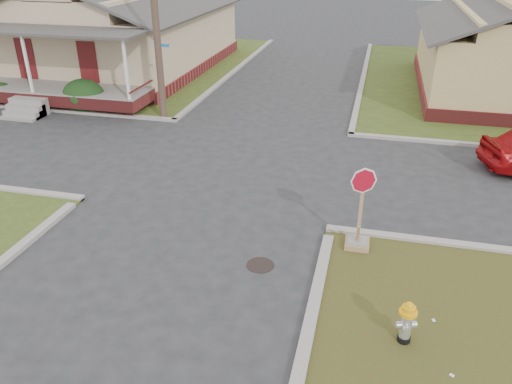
# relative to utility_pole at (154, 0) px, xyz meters

# --- Properties ---
(ground) EXTENTS (120.00, 120.00, 0.00)m
(ground) POSITION_rel_utility_pole_xyz_m (4.20, -8.90, -4.66)
(ground) COLOR #2A2A2D
(ground) RESTS_ON ground
(verge_far_left) EXTENTS (19.00, 19.00, 0.05)m
(verge_far_left) POSITION_rel_utility_pole_xyz_m (-8.80, 9.10, -4.64)
(verge_far_left) COLOR #354B1A
(verge_far_left) RESTS_ON ground
(curbs) EXTENTS (80.00, 40.00, 0.12)m
(curbs) POSITION_rel_utility_pole_xyz_m (4.20, -3.90, -4.66)
(curbs) COLOR #A49B94
(curbs) RESTS_ON ground
(manhole) EXTENTS (0.64, 0.64, 0.01)m
(manhole) POSITION_rel_utility_pole_xyz_m (6.40, -9.40, -4.66)
(manhole) COLOR black
(manhole) RESTS_ON ground
(corner_house) EXTENTS (10.10, 15.50, 5.30)m
(corner_house) POSITION_rel_utility_pole_xyz_m (-5.80, 7.78, -2.38)
(corner_house) COLOR maroon
(corner_house) RESTS_ON ground
(side_house_yellow) EXTENTS (7.60, 11.60, 4.70)m
(side_house_yellow) POSITION_rel_utility_pole_xyz_m (14.20, 7.60, -2.47)
(side_house_yellow) COLOR maroon
(side_house_yellow) RESTS_ON ground
(utility_pole) EXTENTS (1.80, 0.28, 9.00)m
(utility_pole) POSITION_rel_utility_pole_xyz_m (0.00, 0.00, 0.00)
(utility_pole) COLOR #422E26
(utility_pole) RESTS_ON ground
(fire_hydrant) EXTENTS (0.33, 0.33, 0.89)m
(fire_hydrant) POSITION_rel_utility_pole_xyz_m (9.55, -11.17, -4.12)
(fire_hydrant) COLOR black
(fire_hydrant) RESTS_ON ground
(stop_sign) EXTENTS (0.59, 0.58, 2.09)m
(stop_sign) POSITION_rel_utility_pole_xyz_m (8.51, -8.12, -4.16)
(stop_sign) COLOR #A27858
(stop_sign) RESTS_ON ground
(hedge_left) EXTENTS (1.26, 1.03, 0.96)m
(hedge_left) POSITION_rel_utility_pole_xyz_m (-8.04, 0.29, -4.13)
(hedge_left) COLOR black
(hedge_left) RESTS_ON verge_far_left
(hedge_right) EXTENTS (1.64, 1.35, 1.25)m
(hedge_right) POSITION_rel_utility_pole_xyz_m (-3.74, 0.14, -3.98)
(hedge_right) COLOR black
(hedge_right) RESTS_ON verge_far_left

